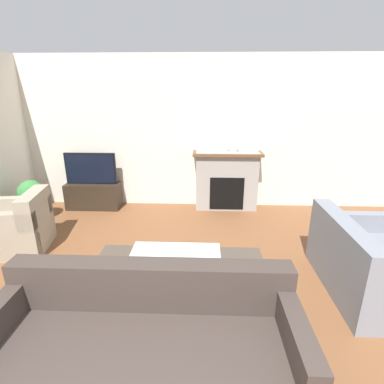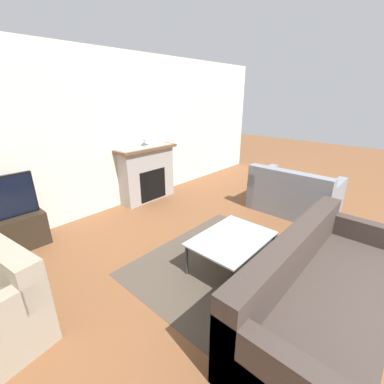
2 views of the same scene
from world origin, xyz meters
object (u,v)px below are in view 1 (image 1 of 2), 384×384
armchair_by_window (16,229)px  coffee_table (175,261)px  couch_loveseat (368,267)px  mantel_clock (233,145)px  tv (91,168)px  couch_sectional (146,347)px  potted_plant (32,196)px

armchair_by_window → coffee_table: armchair_by_window is taller
couch_loveseat → mantel_clock: (-1.29, 2.39, 0.90)m
tv → armchair_by_window: 1.70m
couch_sectional → armchair_by_window: 2.85m
couch_loveseat → mantel_clock: bearing=28.5°
couch_loveseat → potted_plant: bearing=70.4°
couch_loveseat → mantel_clock: 2.86m
armchair_by_window → potted_plant: bearing=-172.4°
coffee_table → armchair_by_window: bearing=159.8°
couch_sectional → armchair_by_window: size_ratio=2.36×
tv → mantel_clock: size_ratio=3.84×
couch_loveseat → mantel_clock: size_ratio=5.84×
coffee_table → mantel_clock: size_ratio=4.15×
couch_sectional → mantel_clock: (0.93, 3.54, 0.90)m
coffee_table → couch_sectional: bearing=-96.5°
armchair_by_window → coffee_table: bearing=61.0°
couch_sectional → couch_loveseat: size_ratio=1.62×
mantel_clock → couch_loveseat: bearing=-61.5°
potted_plant → mantel_clock: size_ratio=2.99×
armchair_by_window → mantel_clock: 3.60m
mantel_clock → potted_plant: bearing=-167.6°
tv → armchair_by_window: size_ratio=0.96×
couch_loveseat → coffee_table: bearing=92.7°
armchair_by_window → mantel_clock: mantel_clock is taller
armchair_by_window → coffee_table: size_ratio=0.97×
mantel_clock → tv: bearing=-177.8°
couch_sectional → couch_loveseat: (2.22, 1.16, 0.00)m
tv → couch_sectional: 3.84m
couch_sectional → coffee_table: couch_sectional is taller
tv → couch_loveseat: tv is taller
tv → potted_plant: 1.06m
tv → potted_plant: (-0.79, -0.64, -0.31)m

